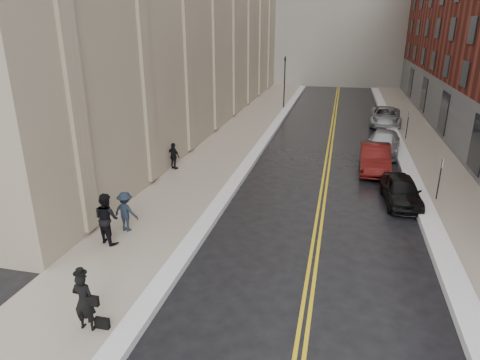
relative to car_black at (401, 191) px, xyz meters
The scene contains 18 objects.
ground 9.66m from the car_black, 129.83° to the right, with size 160.00×160.00×0.00m, color black.
sidewalk_left 13.72m from the car_black, 141.15° to the left, with size 4.00×64.00×0.15m, color gray.
sidewalk_right 9.07m from the car_black, 71.80° to the left, with size 3.00×64.00×0.15m, color gray.
lane_stripe_a 9.42m from the car_black, 113.81° to the left, with size 0.12×64.00×0.01m, color gold.
lane_stripe_b 9.33m from the car_black, 112.45° to the left, with size 0.12×64.00×0.01m, color gold.
snow_ridge_left 12.01m from the car_black, 134.24° to the left, with size 0.70×60.80×0.26m, color white.
snow_ridge_right 8.67m from the car_black, 83.52° to the left, with size 0.85×60.80×0.30m, color white.
traffic_signal 24.36m from the car_black, 111.22° to the left, with size 0.18×0.15×5.20m.
parking_sign_near 1.95m from the car_black, 19.12° to the left, with size 0.06×0.35×2.23m.
parking_sign_far 12.73m from the car_black, 82.20° to the left, with size 0.06×0.35×2.23m.
car_black is the anchor object (origin of this frame).
car_maroon 4.89m from the car_black, 101.49° to the left, with size 1.64×4.71×1.55m, color #4A0E0D.
car_silver_near 8.81m from the car_black, 91.05° to the left, with size 1.99×4.89×1.42m, color #9EA0A5.
car_silver_far 17.69m from the car_black, 87.97° to the left, with size 2.47×5.36×1.49m, color #94989C.
pedestrian_main 15.11m from the car_black, 129.21° to the right, with size 0.65×0.43×1.78m, color black.
pedestrian_a 13.50m from the car_black, 148.78° to the right, with size 0.98×0.77×2.03m, color black.
pedestrian_b 12.78m from the car_black, 152.45° to the right, with size 1.08×0.62×1.68m, color black.
pedestrian_c 12.53m from the car_black, behind, with size 0.92×0.38×1.57m, color black.
Camera 1 is at (3.04, -12.88, 8.17)m, focal length 32.00 mm.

